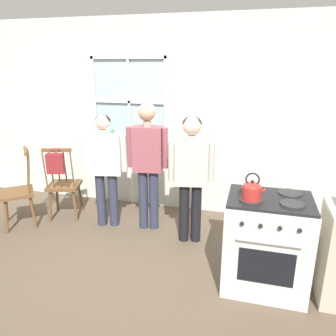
{
  "coord_description": "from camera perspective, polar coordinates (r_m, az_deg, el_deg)",
  "views": [
    {
      "loc": [
        1.3,
        -3.07,
        2.08
      ],
      "look_at": [
        0.42,
        0.2,
        1.0
      ],
      "focal_mm": 35.0,
      "sensor_mm": 36.0,
      "label": 1
    }
  ],
  "objects": [
    {
      "name": "wall_back",
      "position": [
        4.7,
        -0.72,
        8.6
      ],
      "size": [
        6.4,
        0.16,
        2.7
      ],
      "color": "silver",
      "rests_on": "ground_plane"
    },
    {
      "name": "kettle",
      "position": [
        2.96,
        14.38,
        -3.76
      ],
      "size": [
        0.21,
        0.17,
        0.25
      ],
      "color": "red",
      "rests_on": "stove"
    },
    {
      "name": "ground_plane",
      "position": [
        3.93,
        -6.83,
        -14.42
      ],
      "size": [
        16.0,
        16.0,
        0.0
      ],
      "primitive_type": "plane",
      "color": "brown"
    },
    {
      "name": "person_teen_center",
      "position": [
        4.07,
        -3.55,
        2.2
      ],
      "size": [
        0.52,
        0.26,
        1.63
      ],
      "rotation": [
        0.0,
        0.0,
        0.15
      ],
      "color": "#2D3347",
      "rests_on": "ground_plane"
    },
    {
      "name": "person_adult_right",
      "position": [
        3.78,
        4.05,
        0.02
      ],
      "size": [
        0.54,
        0.28,
        1.53
      ],
      "rotation": [
        0.0,
        0.0,
        0.19
      ],
      "color": "black",
      "rests_on": "ground_plane"
    },
    {
      "name": "chair_by_window",
      "position": [
        4.78,
        -17.71,
        -2.94
      ],
      "size": [
        0.52,
        0.5,
        1.04
      ],
      "rotation": [
        0.0,
        0.0,
        -2.86
      ],
      "color": "brown",
      "rests_on": "ground_plane"
    },
    {
      "name": "chair_near_wall",
      "position": [
        4.75,
        -24.53,
        -3.84
      ],
      "size": [
        0.58,
        0.58,
        1.04
      ],
      "rotation": [
        0.0,
        0.0,
        -0.87
      ],
      "color": "brown",
      "rests_on": "ground_plane"
    },
    {
      "name": "stove",
      "position": [
        3.32,
        16.72,
        -12.07
      ],
      "size": [
        0.77,
        0.68,
        1.08
      ],
      "color": "white",
      "rests_on": "ground_plane"
    },
    {
      "name": "potted_plant",
      "position": [
        4.95,
        -9.65,
        4.91
      ],
      "size": [
        0.16,
        0.16,
        0.25
      ],
      "color": "beige",
      "rests_on": "wall_back"
    },
    {
      "name": "handbag",
      "position": [
        4.44,
        -19.01,
        0.83
      ],
      "size": [
        0.24,
        0.23,
        0.31
      ],
      "color": "maroon",
      "rests_on": "chair_by_window"
    },
    {
      "name": "person_elderly_left",
      "position": [
        4.25,
        -10.94,
        1.12
      ],
      "size": [
        0.6,
        0.3,
        1.48
      ],
      "rotation": [
        0.0,
        0.0,
        0.21
      ],
      "color": "#2D3347",
      "rests_on": "ground_plane"
    }
  ]
}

